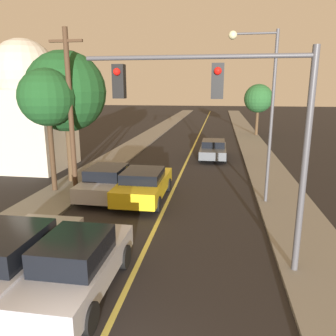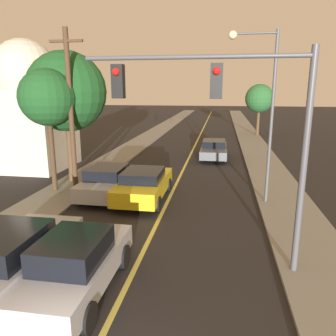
{
  "view_description": "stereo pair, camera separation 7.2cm",
  "coord_description": "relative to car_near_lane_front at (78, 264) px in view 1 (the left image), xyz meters",
  "views": [
    {
      "loc": [
        2.27,
        -3.87,
        5.14
      ],
      "look_at": [
        0.0,
        10.56,
        1.6
      ],
      "focal_mm": 35.0,
      "sensor_mm": 36.0,
      "label": 1
    },
    {
      "loc": [
        2.34,
        -3.86,
        5.14
      ],
      "look_at": [
        0.0,
        10.56,
        1.6
      ],
      "focal_mm": 35.0,
      "sensor_mm": 36.0,
      "label": 2
    }
  ],
  "objects": [
    {
      "name": "road_surface",
      "position": [
        1.16,
        32.84,
        -0.81
      ],
      "size": [
        8.27,
        80.0,
        0.01
      ],
      "color": "black",
      "rests_on": "ground"
    },
    {
      "name": "sidewalk_left",
      "position": [
        -4.23,
        32.84,
        -0.75
      ],
      "size": [
        2.5,
        80.0,
        0.12
      ],
      "color": "gray",
      "rests_on": "ground"
    },
    {
      "name": "sidewalk_right",
      "position": [
        6.55,
        32.84,
        -0.75
      ],
      "size": [
        2.5,
        80.0,
        0.12
      ],
      "color": "gray",
      "rests_on": "ground"
    },
    {
      "name": "car_near_lane_front",
      "position": [
        0.0,
        0.0,
        0.0
      ],
      "size": [
        1.84,
        4.32,
        1.6
      ],
      "color": "#A5A8B2",
      "rests_on": "ground"
    },
    {
      "name": "car_near_lane_second",
      "position": [
        0.0,
        7.41,
        -0.03
      ],
      "size": [
        2.1,
        4.71,
        1.48
      ],
      "color": "gold",
      "rests_on": "ground"
    },
    {
      "name": "car_outer_lane_front",
      "position": [
        -1.82,
        -0.06,
        0.03
      ],
      "size": [
        2.07,
        4.85,
        1.64
      ],
      "color": "#A5A8B2",
      "rests_on": "ground"
    },
    {
      "name": "car_outer_lane_second",
      "position": [
        -1.82,
        7.63,
        -0.03
      ],
      "size": [
        2.0,
        4.51,
        1.52
      ],
      "color": "#A5A8B2",
      "rests_on": "ground"
    },
    {
      "name": "car_far_oncoming",
      "position": [
        3.02,
        17.64,
        -0.11
      ],
      "size": [
        2.02,
        4.83,
        1.35
      ],
      "rotation": [
        0.0,
        0.0,
        3.14
      ],
      "color": "#474C51",
      "rests_on": "ground"
    },
    {
      "name": "traffic_signal_mast",
      "position": [
        3.73,
        1.85,
        3.71
      ],
      "size": [
        5.99,
        0.42,
        6.08
      ],
      "color": "#47474C",
      "rests_on": "ground"
    },
    {
      "name": "streetlamp_right",
      "position": [
        5.17,
        7.78,
        4.05
      ],
      "size": [
        2.06,
        0.36,
        7.4
      ],
      "color": "#47474C",
      "rests_on": "ground"
    },
    {
      "name": "utility_pole_left",
      "position": [
        -3.58,
        7.76,
        3.33
      ],
      "size": [
        1.6,
        0.24,
        7.73
      ],
      "color": "#422D1E",
      "rests_on": "ground"
    },
    {
      "name": "tree_left_near",
      "position": [
        -4.67,
        9.69,
        4.17
      ],
      "size": [
        4.22,
        4.22,
        6.99
      ],
      "color": "#4C3823",
      "rests_on": "ground"
    },
    {
      "name": "tree_left_far",
      "position": [
        -4.77,
        7.88,
        3.9
      ],
      "size": [
        2.74,
        2.74,
        6.0
      ],
      "color": "#3D2B1C",
      "rests_on": "ground"
    },
    {
      "name": "tree_right_near",
      "position": [
        7.52,
        30.64,
        3.28
      ],
      "size": [
        3.08,
        3.08,
        5.54
      ],
      "color": "#4C3823",
      "rests_on": "ground"
    },
    {
      "name": "domed_building_left",
      "position": [
        -8.8,
        12.67,
        3.07
      ],
      "size": [
        4.65,
        4.65,
        8.18
      ],
      "color": "#BCB29E",
      "rests_on": "ground"
    }
  ]
}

